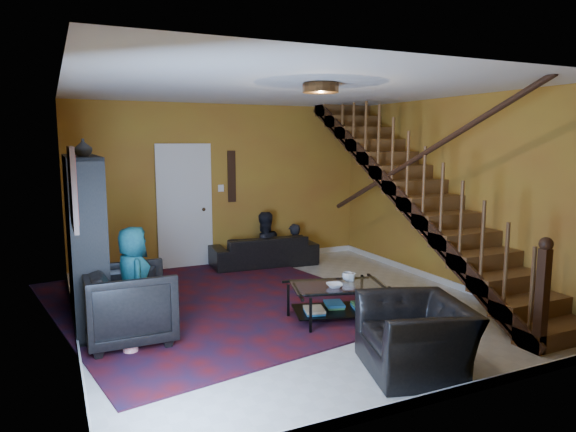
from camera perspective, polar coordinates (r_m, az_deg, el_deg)
name	(u,v)px	position (r m, az deg, el deg)	size (l,w,h in m)	color
floor	(290,308)	(6.83, 0.18, -10.17)	(5.50, 5.50, 0.00)	beige
room	(166,290)	(7.63, -13.36, -8.00)	(5.50, 5.50, 5.50)	#A48324
staircase	(423,195)	(7.66, 14.75, 2.31)	(0.95, 5.02, 3.18)	brown
bookshelf	(86,243)	(6.58, -21.53, -2.77)	(0.35, 1.80, 2.00)	black
door	(185,209)	(8.90, -11.41, 0.80)	(0.82, 0.05, 2.05)	silver
framed_picture	(73,188)	(4.98, -22.82, 2.90)	(0.04, 0.74, 0.74)	maroon
wall_hanging	(232,176)	(9.09, -6.28, 4.40)	(0.14, 0.03, 0.90)	black
ceiling_fixture	(321,88)	(5.79, 3.66, 14.01)	(0.40, 0.40, 0.10)	#3F2814
rug	(212,300)	(7.18, -8.49, -9.22)	(3.88, 4.43, 0.02)	#440C10
sofa	(264,250)	(9.01, -2.71, -3.84)	(1.83, 0.72, 0.54)	black
armchair_left	(130,305)	(5.86, -17.16, -9.42)	(0.89, 0.92, 0.83)	black
armchair_right	(415,336)	(5.12, 13.97, -12.85)	(1.03, 0.90, 0.67)	black
person_adult_a	(294,255)	(9.33, 0.63, -4.33)	(0.42, 0.27, 1.14)	black
person_adult_b	(264,251)	(9.07, -2.71, -3.90)	(0.68, 0.53, 1.39)	black
person_child	(134,279)	(6.16, -16.77, -6.70)	(0.59, 0.39, 1.21)	#1A6164
coffee_table	(338,300)	(6.38, 5.60, -9.22)	(1.27, 0.95, 0.43)	black
cup_a	(348,277)	(6.50, 6.64, -6.71)	(0.13, 0.13, 0.10)	#999999
cup_b	(351,277)	(6.49, 7.06, -6.76)	(0.11, 0.11, 0.10)	#999999
bowl	(334,285)	(6.21, 5.18, -7.69)	(0.19, 0.19, 0.05)	#999999
vase	(83,148)	(5.97, -21.81, 7.07)	(0.18, 0.18, 0.19)	#999999
popcorn_bucket	(130,343)	(5.67, -17.10, -13.33)	(0.15, 0.15, 0.18)	red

